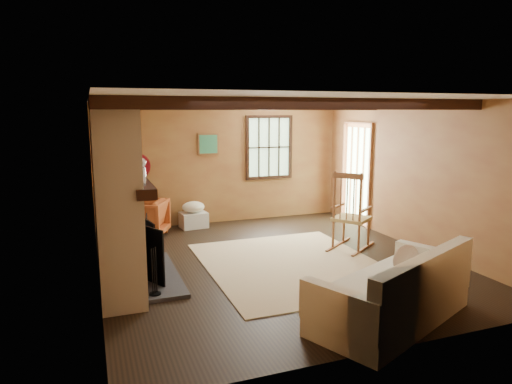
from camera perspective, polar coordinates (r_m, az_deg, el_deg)
name	(u,v)px	position (r m, az deg, el deg)	size (l,w,h in m)	color
ground	(274,262)	(6.96, 2.31, -8.73)	(5.50, 5.50, 0.00)	black
room_envelope	(282,152)	(6.94, 3.28, 5.02)	(5.02, 5.52, 2.44)	olive
fireplace	(117,200)	(6.19, -16.99, -0.98)	(1.02, 2.30, 2.40)	#B06D44
rug	(292,264)	(6.86, 4.52, -9.01)	(2.50, 3.00, 0.01)	beige
rocking_chair	(350,216)	(7.63, 11.73, -2.99)	(1.04, 0.94, 1.29)	tan
sofa	(396,296)	(5.24, 17.10, -12.27)	(2.21, 1.64, 0.82)	white
firewood_pile	(131,224)	(8.96, -15.38, -3.90)	(0.75, 0.14, 0.27)	brown
laundry_basket	(194,220)	(8.99, -7.81, -3.49)	(0.50, 0.38, 0.30)	silver
basket_pillow	(193,207)	(8.93, -7.85, -1.87)	(0.44, 0.35, 0.22)	white
armchair	(145,218)	(8.47, -13.72, -3.21)	(0.72, 0.75, 0.68)	#BF6026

